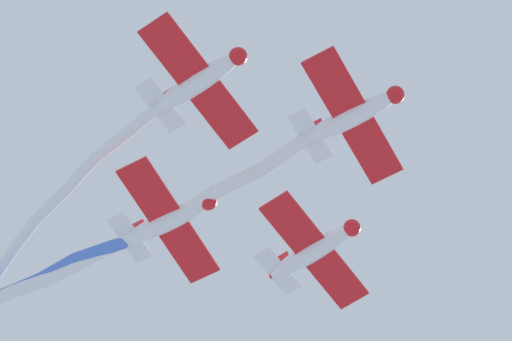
% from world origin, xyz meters
% --- Properties ---
extents(airplane_lead, '(7.76, 6.01, 1.94)m').
position_xyz_m(airplane_lead, '(3.50, 5.93, 56.95)').
color(airplane_lead, white).
extents(smoke_trail_lead, '(9.78, 21.45, 1.37)m').
position_xyz_m(smoke_trail_lead, '(8.82, -7.16, 56.76)').
color(smoke_trail_lead, white).
extents(airplane_left_wing, '(7.87, 6.03, 1.94)m').
position_xyz_m(airplane_left_wing, '(0.30, -1.19, 56.55)').
color(airplane_left_wing, white).
extents(airplane_right_wing, '(7.86, 6.03, 1.94)m').
position_xyz_m(airplane_right_wing, '(10.64, 2.72, 57.25)').
color(airplane_right_wing, white).
extents(smoke_trail_right_wing, '(1.90, 14.79, 2.65)m').
position_xyz_m(smoke_trail_right_wing, '(12.27, -6.97, 58.25)').
color(smoke_trail_right_wing, white).
extents(airplane_slot, '(7.73, 6.00, 1.94)m').
position_xyz_m(airplane_slot, '(7.41, -4.41, 56.75)').
color(airplane_slot, white).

